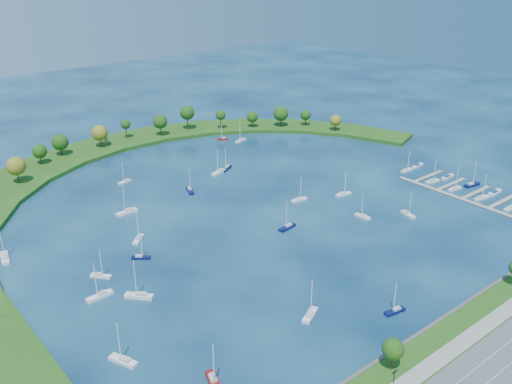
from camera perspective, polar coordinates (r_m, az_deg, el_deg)
ground at (r=253.79m, az=-0.15°, el=-1.46°), size 700.00×700.00×0.00m
breakwater at (r=269.41m, az=-14.49°, el=-0.49°), size 286.74×247.64×2.00m
breakwater_trees at (r=314.78m, az=-12.00°, el=5.04°), size 233.28×91.67×15.10m
harbor_tower at (r=341.12m, az=-14.78°, el=5.10°), size 2.60×2.60×4.02m
dock_system at (r=280.08m, az=21.79°, el=-0.68°), size 24.28×82.00×1.60m
moored_boat_0 at (r=216.77m, az=-11.45°, el=-6.34°), size 6.68×5.92×10.29m
moored_boat_1 at (r=286.40m, az=-12.98°, el=1.09°), size 7.37×3.35×10.46m
moored_boat_2 at (r=247.61m, az=10.62°, el=-2.33°), size 2.84×7.48×10.72m
moored_boat_3 at (r=259.95m, az=4.34°, el=-0.69°), size 7.97×3.17×11.39m
moored_boat_4 at (r=197.57m, az=-15.34°, el=-9.91°), size 9.21×3.01×13.37m
moored_boat_5 at (r=270.54m, az=-6.61°, el=0.22°), size 5.26×8.59×12.23m
moored_boat_6 at (r=189.13m, az=13.72°, el=-11.40°), size 7.72×3.29×10.99m
moored_boat_7 at (r=229.68m, az=-11.69°, el=-4.56°), size 7.39×7.17×11.83m
moored_boat_8 at (r=296.15m, az=-2.98°, el=2.44°), size 8.80×6.30×12.78m
moored_boat_9 at (r=253.73m, az=14.96°, el=-2.10°), size 4.00×8.01×11.35m
moored_boat_10 at (r=231.44m, az=-23.82°, el=-5.97°), size 4.78×10.07×14.28m
moored_boat_11 at (r=159.08m, az=-4.27°, el=-18.35°), size 5.69×9.48×13.48m
moored_boat_12 at (r=194.59m, az=-11.60°, el=-10.06°), size 8.23×8.85×13.90m
moored_boat_13 at (r=234.38m, az=3.15°, el=-3.47°), size 8.74×3.48×12.50m
moored_boat_14 at (r=339.34m, az=-1.53°, el=5.23°), size 8.60×4.46×12.17m
moored_boat_15 at (r=253.24m, az=-12.77°, el=-1.90°), size 9.74×3.07×14.17m
moored_boat_16 at (r=267.93m, az=8.72°, el=-0.14°), size 8.18×3.53×11.64m
moored_boat_17 at (r=169.26m, az=-13.13°, el=-16.01°), size 5.64×9.10×12.96m
moored_boat_18 at (r=182.90m, az=5.42°, el=-12.06°), size 8.85×6.00×12.74m
moored_boat_19 at (r=291.17m, az=-3.74°, el=2.05°), size 9.47×4.93×13.41m
moored_boat_20 at (r=208.62m, az=-15.26°, el=-8.01°), size 6.40×7.18×11.09m
moored_boat_21 at (r=342.76m, az=-3.36°, el=5.37°), size 6.35×4.85×9.35m
docked_boat_2 at (r=274.85m, az=24.14°, el=-1.41°), size 8.47×2.72×12.31m
docked_boat_4 at (r=280.55m, az=21.62°, el=-0.49°), size 8.42×3.45×12.02m
docked_boat_5 at (r=289.05m, az=22.75°, el=-0.02°), size 9.68×3.32×1.94m
docked_boat_6 at (r=286.71m, az=19.25°, el=0.37°), size 8.26×2.90×11.92m
docked_boat_7 at (r=294.08m, az=20.77°, el=0.73°), size 9.00×3.86×12.81m
docked_boat_8 at (r=292.63m, az=17.23°, el=1.11°), size 8.30×3.60×11.80m
docked_boat_9 at (r=300.23m, az=18.61°, el=1.44°), size 9.07×3.26×1.81m
docked_boat_10 at (r=303.33m, az=14.84°, el=2.17°), size 7.56×2.25×11.05m
docked_boat_11 at (r=311.41m, az=15.85°, el=2.57°), size 8.72×3.68×1.72m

